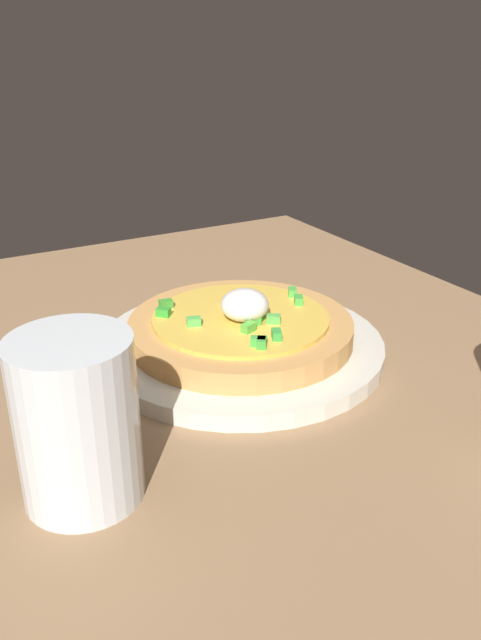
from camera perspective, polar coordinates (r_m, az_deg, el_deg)
dining_table at (r=55.95cm, az=-5.07°, el=-7.87°), size 91.54×80.93×2.35cm
plate at (r=61.98cm, az=0.00°, el=-2.33°), size 27.44×27.44×1.53cm
pizza at (r=61.03cm, az=0.02°, el=-0.61°), size 21.47×21.47×5.37cm
cup_far at (r=43.15cm, az=-14.26°, el=-9.45°), size 8.00×8.00×11.54cm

